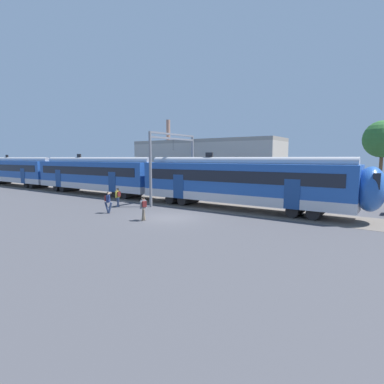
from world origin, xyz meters
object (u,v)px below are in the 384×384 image
at_px(pedestrian_yellow, 118,196).
at_px(pedestrian_navy, 108,201).
at_px(pedestrian_grey, 144,206).
at_px(commuter_train, 98,175).

bearing_deg(pedestrian_yellow, pedestrian_navy, -56.72).
height_order(pedestrian_navy, pedestrian_grey, same).
bearing_deg(pedestrian_navy, pedestrian_grey, -6.16).
bearing_deg(pedestrian_grey, pedestrian_navy, 173.84).
distance_m(pedestrian_yellow, pedestrian_navy, 2.87).
bearing_deg(pedestrian_navy, commuter_train, 145.01).
relative_size(pedestrian_yellow, pedestrian_grey, 1.00).
bearing_deg(pedestrian_grey, pedestrian_yellow, 153.71).
relative_size(commuter_train, pedestrian_navy, 33.99).
xyz_separation_m(pedestrian_yellow, pedestrian_navy, (1.57, -2.40, 0.00)).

